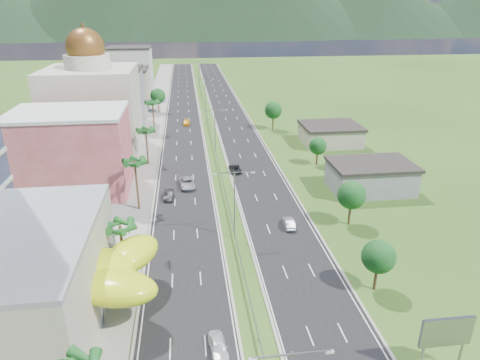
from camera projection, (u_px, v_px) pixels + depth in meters
name	position (u px, v px, depth m)	size (l,w,h in m)	color
ground	(243.00, 275.00, 56.71)	(500.00, 500.00, 0.00)	#2D5119
road_left	(183.00, 115.00, 138.39)	(11.00, 260.00, 0.04)	black
road_right	(229.00, 114.00, 140.14)	(11.00, 260.00, 0.04)	black
sidewalk_left	(154.00, 116.00, 137.26)	(7.00, 260.00, 0.12)	gray
median_guardrail	(210.00, 128.00, 122.51)	(0.10, 216.06, 0.76)	gray
streetlight_median_b	(234.00, 198.00, 63.31)	(6.04, 0.25, 11.00)	gray
streetlight_median_c	(215.00, 127.00, 100.01)	(6.04, 0.25, 11.00)	gray
streetlight_median_d	(205.00, 91.00, 141.29)	(6.04, 0.25, 11.00)	gray
streetlight_median_e	(200.00, 72.00, 182.58)	(6.04, 0.25, 11.00)	gray
lime_canopy	(75.00, 272.00, 48.80)	(18.00, 15.00, 7.40)	#CCE115
pink_shophouse	(73.00, 153.00, 79.94)	(20.00, 15.00, 15.00)	#B44A4B
domed_building	(93.00, 106.00, 99.57)	(20.00, 20.00, 28.70)	beige
midrise_grey	(114.00, 99.00, 123.90)	(16.00, 15.00, 16.00)	gray
midrise_beige	(124.00, 90.00, 144.65)	(16.00, 15.00, 13.00)	#BEAF9D
midrise_white	(131.00, 73.00, 164.80)	(16.00, 15.00, 18.00)	silver
billboard	(446.00, 333.00, 40.50)	(5.20, 0.35, 6.20)	gray
shed_near	(370.00, 178.00, 81.97)	(15.00, 10.00, 5.00)	gray
shed_far	(330.00, 135.00, 109.84)	(14.00, 12.00, 4.40)	#BEAF9D
palm_tree_b	(120.00, 228.00, 54.04)	(3.60, 3.60, 8.10)	#47301C
palm_tree_c	(135.00, 164.00, 71.84)	(3.60, 3.60, 9.60)	#47301C
palm_tree_d	(146.00, 132.00, 93.31)	(3.60, 3.60, 8.60)	#47301C
palm_tree_e	(152.00, 104.00, 115.95)	(3.60, 3.60, 9.40)	#47301C
leafy_tree_lfar	(158.00, 96.00, 139.93)	(4.90, 4.90, 8.05)	#47301C
leafy_tree_ra	(379.00, 257.00, 52.17)	(4.20, 4.20, 6.90)	#47301C
leafy_tree_rb	(352.00, 195.00, 67.97)	(4.55, 4.55, 7.47)	#47301C
leafy_tree_rc	(318.00, 146.00, 94.31)	(3.85, 3.85, 6.33)	#47301C
leafy_tree_rd	(273.00, 110.00, 120.91)	(4.90, 4.90, 8.05)	#47301C
mountain_ridge	(243.00, 37.00, 476.56)	(860.00, 140.00, 90.00)	black
car_white_near_left	(218.00, 346.00, 43.92)	(1.71, 4.25, 1.45)	silver
car_dark_left	(169.00, 195.00, 78.86)	(1.51, 4.32, 1.42)	black
car_silver_mid_left	(187.00, 183.00, 83.83)	(2.71, 5.88, 1.63)	#9EA2A6
car_yellow_far_left	(187.00, 122.00, 127.51)	(1.89, 4.65, 1.35)	gold
car_silver_right	(289.00, 223.00, 68.79)	(1.47, 4.21, 1.39)	#B7B9BF
car_dark_far_right	(235.00, 168.00, 91.78)	(2.23, 4.84, 1.35)	black
motorcycle	(169.00, 262.00, 58.44)	(0.62, 2.05, 1.31)	black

